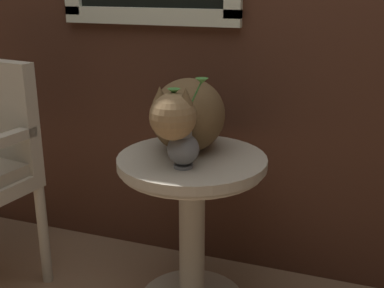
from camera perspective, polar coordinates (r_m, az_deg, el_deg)
The scene contains 3 objects.
wicker_side_table at distance 1.91m, azimuth 0.00°, elevation -7.13°, with size 0.56×0.56×0.64m.
cat at distance 1.84m, azimuth -0.62°, elevation 3.29°, with size 0.31×0.65×0.29m.
pewter_vase_with_ivy at distance 1.70m, azimuth -1.00°, elevation 0.08°, with size 0.13×0.11×0.31m.
Camera 1 is at (0.68, -1.33, 1.27)m, focal length 46.57 mm.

